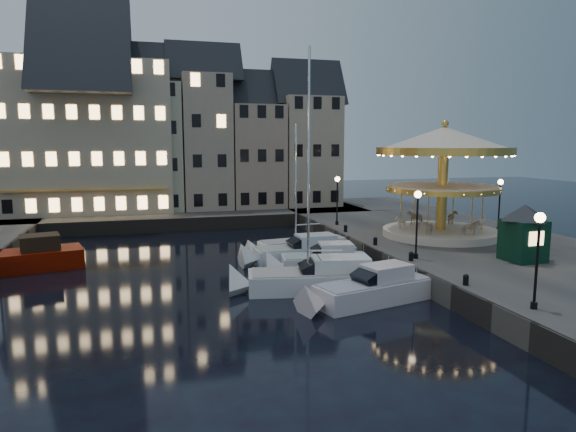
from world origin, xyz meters
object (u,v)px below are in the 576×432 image
object	(u,v)px
motorboat_e	(299,254)
carousel	(444,160)
streetlamp_c	(337,193)
streetlamp_d	(500,197)
motorboat_f	(297,248)
bollard_a	(466,279)
red_fishing_boat	(19,260)
ticket_kiosk	(524,223)
streetlamp_b	(417,215)
motorboat_d	(319,263)
motorboat_b	(368,292)
bollard_c	(375,241)
bollard_b	(411,256)
streetlamp_a	(538,247)
motorboat_c	(316,279)
bollard_d	(346,228)

from	to	relation	value
motorboat_e	carousel	distance (m)	12.99
motorboat_e	streetlamp_c	bearing A→B (deg)	52.77
streetlamp_d	motorboat_f	distance (m)	16.82
bollard_a	red_fishing_boat	size ratio (longest dim) A/B	0.07
ticket_kiosk	streetlamp_b	bearing A→B (deg)	158.74
streetlamp_c	ticket_kiosk	size ratio (longest dim) A/B	1.08
motorboat_d	motorboat_b	bearing A→B (deg)	-86.48
ticket_kiosk	red_fishing_boat	bearing A→B (deg)	159.75
bollard_c	red_fishing_boat	bearing A→B (deg)	169.74
motorboat_e	streetlamp_b	bearing A→B (deg)	-46.67
bollard_a	bollard_b	distance (m)	5.50
red_fishing_boat	ticket_kiosk	xyz separation A→B (m)	(29.87, -11.02, 2.89)
carousel	streetlamp_a	bearing A→B (deg)	-109.07
streetlamp_b	carousel	world-z (taller)	carousel
bollard_b	streetlamp_a	bearing A→B (deg)	-86.39
bollard_b	motorboat_d	xyz separation A→B (m)	(-4.64, 3.52, -0.97)
streetlamp_b	motorboat_f	world-z (taller)	motorboat_f
motorboat_c	motorboat_d	size ratio (longest dim) A/B	1.88
streetlamp_d	carousel	size ratio (longest dim) A/B	0.42
streetlamp_a	motorboat_e	distance (m)	17.33
bollard_c	red_fishing_boat	xyz separation A→B (m)	(-23.42, 4.24, -0.89)
bollard_a	motorboat_e	xyz separation A→B (m)	(-5.08, 12.02, -0.96)
motorboat_c	carousel	xyz separation A→B (m)	(12.36, 7.08, 6.34)
bollard_c	motorboat_c	distance (m)	8.17
streetlamp_b	bollard_b	bearing A→B (deg)	-140.19
motorboat_d	red_fishing_boat	bearing A→B (deg)	163.07
bollard_b	motorboat_f	size ratio (longest dim) A/B	0.05
streetlamp_d	motorboat_c	size ratio (longest dim) A/B	0.33
streetlamp_a	bollard_c	size ratio (longest dim) A/B	7.32
motorboat_b	motorboat_e	world-z (taller)	same
streetlamp_a	bollard_a	size ratio (longest dim) A/B	7.32
bollard_c	motorboat_b	size ratio (longest dim) A/B	0.07
motorboat_f	ticket_kiosk	distance (m)	15.65
ticket_kiosk	streetlamp_c	bearing A→B (deg)	110.35
bollard_a	motorboat_c	bearing A→B (deg)	139.77
bollard_c	motorboat_c	bearing A→B (deg)	-139.11
streetlamp_b	motorboat_c	distance (m)	7.56
red_fishing_boat	motorboat_d	bearing A→B (deg)	-16.93
bollard_d	streetlamp_d	bearing A→B (deg)	-14.15
motorboat_f	red_fishing_boat	xyz separation A→B (m)	(-18.93, 0.26, 0.18)
motorboat_f	red_fishing_boat	distance (m)	18.93
carousel	red_fishing_boat	bearing A→B (deg)	175.23
bollard_c	motorboat_d	distance (m)	4.96
streetlamp_c	red_fishing_boat	distance (m)	24.70
streetlamp_a	bollard_d	bearing A→B (deg)	91.72
bollard_a	motorboat_c	distance (m)	8.09
motorboat_e	motorboat_b	bearing A→B (deg)	-84.97
motorboat_e	bollard_c	bearing A→B (deg)	-16.68
bollard_c	carousel	world-z (taller)	carousel
motorboat_b	motorboat_d	size ratio (longest dim) A/B	1.14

